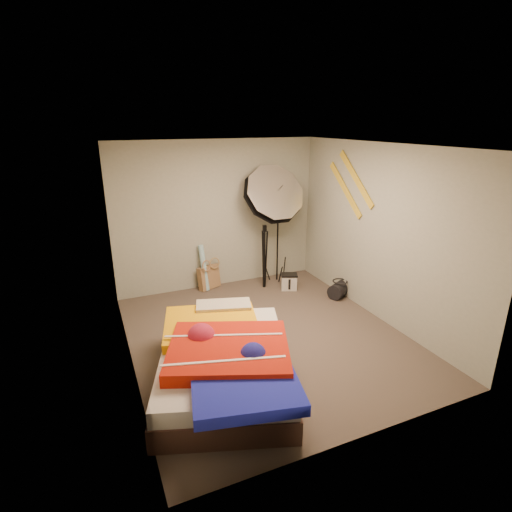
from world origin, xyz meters
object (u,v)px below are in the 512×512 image
wrapping_roll (204,268)px  photo_umbrella (272,196)px  camera_case (289,282)px  duffel_bag (339,289)px  camera_tripod (264,252)px  tote_bag (209,277)px  bed (225,361)px

wrapping_roll → photo_umbrella: (1.17, -0.22, 1.19)m
camera_case → duffel_bag: camera_case is taller
wrapping_roll → camera_tripod: 1.07m
tote_bag → camera_tripod: bearing=-44.0°
duffel_bag → bed: bearing=-178.5°
camera_case → bed: bed is taller
camera_case → duffel_bag: (0.63, -0.59, -0.00)m
camera_case → photo_umbrella: size_ratio=0.12×
duffel_bag → photo_umbrella: photo_umbrella is taller
duffel_bag → photo_umbrella: bearing=101.8°
photo_umbrella → duffel_bag: bearing=-49.8°
bed → photo_umbrella: (1.70, 2.39, 1.29)m
photo_umbrella → camera_tripod: 0.96m
duffel_bag → bed: bed is taller
bed → photo_umbrella: bearing=54.6°
tote_bag → camera_tripod: (0.90, -0.34, 0.44)m
duffel_bag → tote_bag: bearing=119.0°
camera_case → camera_tripod: bearing=166.0°
photo_umbrella → camera_case: bearing=-64.0°
duffel_bag → camera_tripod: bearing=110.4°
tote_bag → wrapping_roll: (-0.09, -0.03, 0.20)m
tote_bag → camera_case: bearing=-48.9°
camera_case → duffel_bag: bearing=-20.5°
wrapping_roll → duffel_bag: (1.97, -1.17, -0.27)m
tote_bag → duffel_bag: bearing=-55.6°
wrapping_roll → photo_umbrella: size_ratio=0.36×
tote_bag → wrapping_roll: size_ratio=0.51×
duffel_bag → camera_tripod: (-0.98, 0.86, 0.52)m
camera_tripod → photo_umbrella: bearing=27.5°
tote_bag → camera_case: tote_bag is taller
wrapping_roll → camera_tripod: bearing=-17.7°
bed → tote_bag: bearing=76.7°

